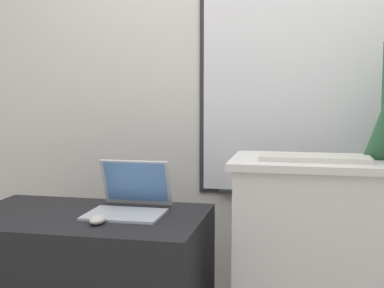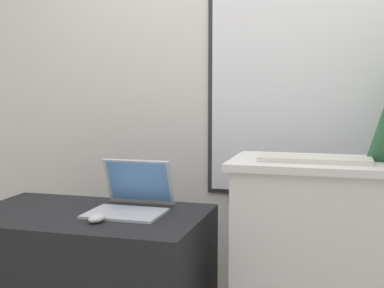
% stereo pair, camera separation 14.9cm
% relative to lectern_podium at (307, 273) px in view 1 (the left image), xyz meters
% --- Properties ---
extents(back_wall, '(6.40, 0.17, 2.73)m').
position_rel_lectern_podium_xyz_m(back_wall, '(-0.23, 0.70, 0.87)').
color(back_wall, silver).
rests_on(back_wall, ground_plane).
extents(lectern_podium, '(0.65, 0.46, 0.98)m').
position_rel_lectern_podium_xyz_m(lectern_podium, '(0.00, 0.00, 0.00)').
color(lectern_podium, silver).
rests_on(lectern_podium, ground_plane).
extents(laptop, '(0.32, 0.34, 0.22)m').
position_rel_lectern_podium_xyz_m(laptop, '(-0.77, -0.05, 0.31)').
color(laptop, '#B7BABF').
rests_on(laptop, side_desk).
extents(wireless_keyboard, '(0.44, 0.15, 0.02)m').
position_rel_lectern_podium_xyz_m(wireless_keyboard, '(0.02, -0.06, 0.50)').
color(wireless_keyboard, beige).
rests_on(wireless_keyboard, lectern_podium).
extents(computer_mouse_by_laptop, '(0.06, 0.10, 0.03)m').
position_rel_lectern_podium_xyz_m(computer_mouse_by_laptop, '(-0.83, -0.29, 0.26)').
color(computer_mouse_by_laptop, silver).
rests_on(computer_mouse_by_laptop, side_desk).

